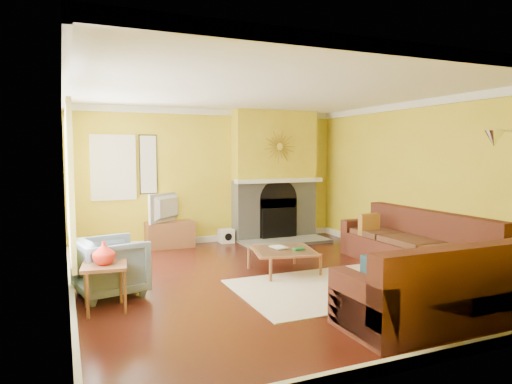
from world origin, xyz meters
name	(u,v)px	position (x,y,z in m)	size (l,w,h in m)	color
floor	(273,279)	(0.00, 0.00, -0.01)	(5.50, 6.00, 0.02)	#531D11
ceiling	(274,90)	(0.00, 0.00, 2.71)	(5.50, 6.00, 0.02)	white
wall_back	(210,176)	(0.00, 3.01, 1.35)	(5.50, 0.02, 2.70)	yellow
wall_front	(428,211)	(0.00, -3.01, 1.35)	(5.50, 0.02, 2.70)	yellow
wall_left	(65,193)	(-2.76, 0.00, 1.35)	(0.02, 6.00, 2.70)	yellow
wall_right	(423,181)	(2.76, 0.00, 1.35)	(0.02, 6.00, 2.70)	yellow
baseboard	(273,274)	(0.00, 0.00, 0.06)	(5.50, 6.00, 0.12)	white
crown_molding	(274,95)	(0.00, 0.00, 2.64)	(5.50, 6.00, 0.12)	white
window_left_near	(67,175)	(-2.72, 1.30, 1.50)	(0.06, 1.22, 1.72)	white
window_left_far	(68,183)	(-2.72, -0.60, 1.50)	(0.06, 1.22, 1.72)	white
window_back	(113,168)	(-1.90, 2.96, 1.55)	(0.82, 0.06, 1.22)	white
wall_art	(148,164)	(-1.25, 2.97, 1.60)	(0.34, 0.04, 1.14)	white
fireplace	(275,175)	(1.35, 2.80, 1.35)	(1.80, 0.40, 2.70)	gray
mantel	(280,181)	(1.35, 2.56, 1.25)	(1.92, 0.22, 0.08)	white
hearth	(286,242)	(1.35, 2.25, 0.03)	(1.80, 0.70, 0.06)	gray
sunburst	(279,147)	(1.35, 2.57, 1.95)	(0.70, 0.04, 0.70)	olive
rug	(327,288)	(0.45, -0.74, 0.01)	(2.40, 1.80, 0.02)	beige
sectional_sofa	(381,252)	(1.28, -0.83, 0.45)	(2.95, 3.75, 0.90)	#56261B
coffee_table	(284,261)	(0.29, 0.24, 0.18)	(0.91, 0.91, 0.36)	white
media_console	(170,235)	(-0.91, 2.74, 0.25)	(0.91, 0.41, 0.50)	brown
tv	(169,207)	(-0.91, 2.74, 0.78)	(0.96, 0.13, 0.55)	black
subwoofer	(226,236)	(0.25, 2.77, 0.14)	(0.28, 0.28, 0.28)	white
armchair	(111,266)	(-2.24, 0.12, 0.37)	(0.80, 0.82, 0.75)	gray
side_table	(105,288)	(-2.37, -0.47, 0.27)	(0.50, 0.50, 0.55)	brown
vase	(104,253)	(-2.37, -0.47, 0.68)	(0.26, 0.26, 0.27)	red
book	(273,248)	(0.16, 0.33, 0.37)	(0.20, 0.27, 0.03)	white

